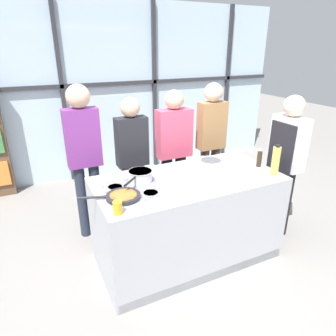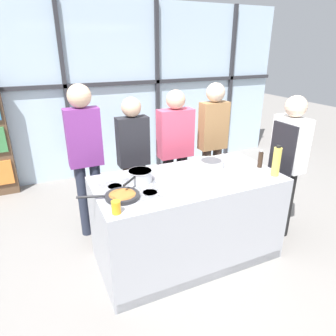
{
  "view_description": "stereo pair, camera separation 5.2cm",
  "coord_description": "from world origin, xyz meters",
  "views": [
    {
      "loc": [
        -1.33,
        -2.32,
        2.11
      ],
      "look_at": [
        -0.17,
        0.1,
        1.02
      ],
      "focal_mm": 32.0,
      "sensor_mm": 36.0,
      "label": 1
    },
    {
      "loc": [
        -1.28,
        -2.34,
        2.11
      ],
      "look_at": [
        -0.17,
        0.1,
        1.02
      ],
      "focal_mm": 32.0,
      "sensor_mm": 36.0,
      "label": 2
    }
  ],
  "objects": [
    {
      "name": "juice_glass_near",
      "position": [
        -0.81,
        -0.35,
        0.97
      ],
      "size": [
        0.07,
        0.07,
        0.1
      ],
      "primitive_type": "cylinder",
      "color": "orange",
      "rests_on": "demo_island"
    },
    {
      "name": "mixing_bowl",
      "position": [
        0.36,
        0.16,
        0.96
      ],
      "size": [
        0.27,
        0.27,
        0.08
      ],
      "color": "silver",
      "rests_on": "demo_island"
    },
    {
      "name": "spectator_far_left",
      "position": [
        -0.82,
        0.86,
        1.05
      ],
      "size": [
        0.36,
        0.25,
        1.76
      ],
      "rotation": [
        0.0,
        0.0,
        3.14
      ],
      "color": "#232838",
      "rests_on": "ground_plane"
    },
    {
      "name": "white_plate",
      "position": [
        0.37,
        0.33,
        0.92
      ],
      "size": [
        0.28,
        0.28,
        0.01
      ],
      "primitive_type": "cylinder",
      "color": "white",
      "rests_on": "demo_island"
    },
    {
      "name": "saucepan",
      "position": [
        -0.45,
        0.12,
        0.98
      ],
      "size": [
        0.34,
        0.33,
        0.11
      ],
      "color": "silver",
      "rests_on": "demo_island"
    },
    {
      "name": "spectator_far_right",
      "position": [
        0.82,
        0.86,
        1.0
      ],
      "size": [
        0.37,
        0.24,
        1.7
      ],
      "rotation": [
        0.0,
        0.0,
        3.14
      ],
      "color": "#47382D",
      "rests_on": "ground_plane"
    },
    {
      "name": "pepper_grinder",
      "position": [
        0.82,
        -0.06,
        1.01
      ],
      "size": [
        0.05,
        0.05,
        0.2
      ],
      "color": "#332319",
      "rests_on": "demo_island"
    },
    {
      "name": "frying_pan",
      "position": [
        -0.71,
        -0.12,
        0.94
      ],
      "size": [
        0.51,
        0.29,
        0.04
      ],
      "color": "#232326",
      "rests_on": "demo_island"
    },
    {
      "name": "chef",
      "position": [
        1.24,
        -0.03,
        0.94
      ],
      "size": [
        0.23,
        0.4,
        1.64
      ],
      "rotation": [
        0.0,
        0.0,
        1.57
      ],
      "color": "black",
      "rests_on": "ground_plane"
    },
    {
      "name": "demo_island",
      "position": [
        -0.0,
        -0.0,
        0.46
      ],
      "size": [
        1.83,
        0.9,
        0.92
      ],
      "color": "#A8AAB2",
      "rests_on": "ground_plane"
    },
    {
      "name": "spectator_center_left",
      "position": [
        -0.27,
        0.86,
        0.93
      ],
      "size": [
        0.37,
        0.22,
        1.59
      ],
      "rotation": [
        0.0,
        0.0,
        3.14
      ],
      "color": "#47382D",
      "rests_on": "ground_plane"
    },
    {
      "name": "ground_plane",
      "position": [
        0.0,
        0.0,
        0.0
      ],
      "size": [
        18.0,
        18.0,
        0.0
      ],
      "primitive_type": "plane",
      "color": "gray"
    },
    {
      "name": "spectator_center_right",
      "position": [
        0.27,
        0.86,
        0.93
      ],
      "size": [
        0.43,
        0.23,
        1.64
      ],
      "rotation": [
        0.0,
        0.0,
        3.14
      ],
      "color": "black",
      "rests_on": "ground_plane"
    },
    {
      "name": "back_window_wall",
      "position": [
        0.0,
        2.66,
        1.4
      ],
      "size": [
        6.4,
        0.1,
        2.8
      ],
      "color": "silver",
      "rests_on": "ground_plane"
    },
    {
      "name": "oil_bottle",
      "position": [
        0.81,
        -0.29,
        1.07
      ],
      "size": [
        0.08,
        0.08,
        0.31
      ],
      "color": "#E0CC4C",
      "rests_on": "demo_island"
    }
  ]
}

